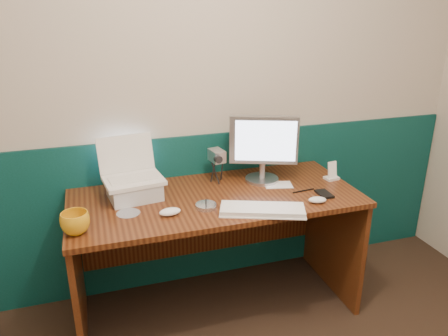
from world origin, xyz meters
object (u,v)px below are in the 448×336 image
object	(u,v)px
mug	(75,223)
laptop	(132,160)
monitor	(263,149)
keyboard	(262,210)
camcorder	(217,168)
desk	(216,254)

from	to	relation	value
mug	laptop	bearing A→B (deg)	45.80
monitor	mug	size ratio (longest dim) A/B	2.97
monitor	keyboard	bearing A→B (deg)	-90.95
monitor	camcorder	world-z (taller)	monitor
keyboard	laptop	bearing A→B (deg)	168.62
monitor	keyboard	size ratio (longest dim) A/B	0.93
camcorder	monitor	bearing A→B (deg)	-22.07
desk	keyboard	bearing A→B (deg)	-57.93
monitor	keyboard	world-z (taller)	monitor
laptop	monitor	distance (m)	0.76
mug	desk	bearing A→B (deg)	15.50
desk	laptop	distance (m)	0.75
laptop	keyboard	distance (m)	0.74
monitor	camcorder	xyz separation A→B (m)	(-0.27, 0.06, -0.11)
monitor	mug	distance (m)	1.13
desk	mug	size ratio (longest dim) A/B	11.91
desk	laptop	world-z (taller)	laptop
laptop	keyboard	world-z (taller)	laptop
keyboard	camcorder	world-z (taller)	camcorder
laptop	monitor	xyz separation A→B (m)	(0.76, 0.02, -0.02)
keyboard	mug	bearing A→B (deg)	-163.17
laptop	monitor	size ratio (longest dim) A/B	0.77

